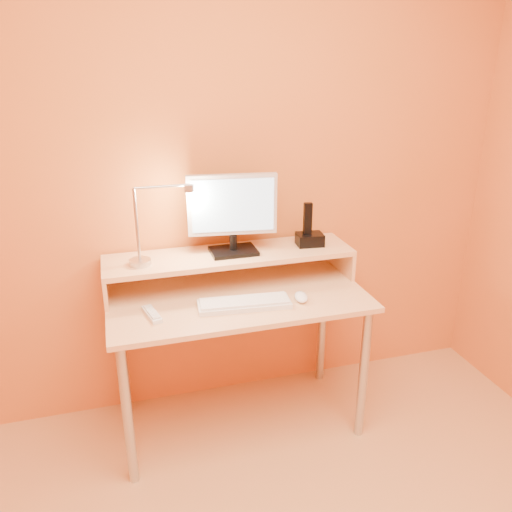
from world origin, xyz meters
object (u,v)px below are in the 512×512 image
object	(u,v)px
keyboard	(244,304)
remote_control	(152,314)
monitor_panel	(232,205)
phone_dock	(310,239)
mouse	(301,297)
lamp_base	(140,262)

from	to	relation	value
keyboard	remote_control	bearing A→B (deg)	-177.50
monitor_panel	keyboard	bearing A→B (deg)	-85.95
monitor_panel	phone_dock	xyz separation A→B (m)	(0.39, -0.01, -0.21)
mouse	lamp_base	bearing A→B (deg)	171.40
keyboard	lamp_base	bearing A→B (deg)	157.03
keyboard	mouse	bearing A→B (deg)	2.19
monitor_panel	mouse	world-z (taller)	monitor_panel
phone_dock	keyboard	world-z (taller)	phone_dock
keyboard	remote_control	distance (m)	0.41
keyboard	remote_control	world-z (taller)	keyboard
phone_dock	remote_control	distance (m)	0.87
lamp_base	phone_dock	world-z (taller)	phone_dock
phone_dock	mouse	size ratio (longest dim) A/B	1.24
lamp_base	mouse	distance (m)	0.75
phone_dock	mouse	world-z (taller)	phone_dock
mouse	monitor_panel	bearing A→B (deg)	141.92
lamp_base	mouse	xyz separation A→B (m)	(0.69, -0.25, -0.15)
lamp_base	remote_control	distance (m)	0.27
lamp_base	keyboard	bearing A→B (deg)	-28.39
keyboard	remote_control	xyz separation A→B (m)	(-0.41, 0.02, -0.00)
keyboard	mouse	size ratio (longest dim) A/B	3.96
phone_dock	remote_control	xyz separation A→B (m)	(-0.82, -0.24, -0.18)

